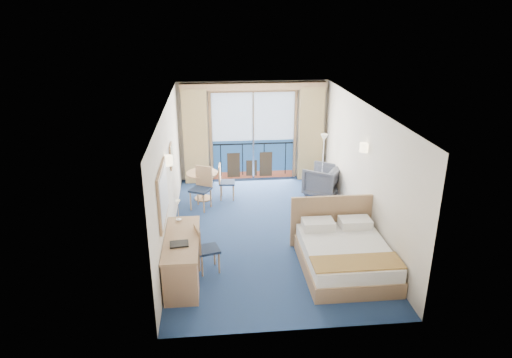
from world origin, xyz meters
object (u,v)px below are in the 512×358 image
Objects in this scene: bed at (344,254)px; desk at (181,270)px; armchair at (323,181)px; floor_lamp at (324,148)px; table_chair_a at (224,180)px; table_chair_b at (202,185)px; nightstand at (354,224)px; round_table at (202,179)px; desk_chair at (204,246)px.

desk is (-2.91, -0.51, 0.15)m from bed.
armchair is 0.82m from floor_lamp.
table_chair_b is at bearing 137.71° from table_chair_a.
floor_lamp is at bearing 82.72° from bed.
round_table is at bearing 143.48° from nightstand.
bed is 3.49× the size of nightstand.
table_chair_b is at bearing -13.25° from desk_chair.
round_table is at bearing 126.61° from bed.
bed reaches higher than armchair.
bed reaches higher than table_chair_b.
table_chair_a is (0.84, 3.99, 0.05)m from desk.
desk_chair is 3.35m from round_table.
armchair reaches higher than round_table.
desk_chair is 3.37m from table_chair_a.
desk_chair is at bearing -129.77° from floor_lamp.
nightstand is 0.57× the size of table_chair_b.
armchair is 0.94× the size of desk_chair.
round_table is (-3.09, -0.29, -0.61)m from floor_lamp.
desk is (-3.39, -4.30, -0.70)m from floor_lamp.
bed reaches higher than desk_chair.
round_table is (-3.03, 0.02, 0.15)m from armchair.
bed is at bearing -115.10° from nightstand.
bed is at bearing -144.41° from table_chair_a.
nightstand is 3.50m from table_chair_a.
desk_chair is at bearing -161.76° from nightstand.
armchair is 5.20m from desk.
table_chair_b is (-3.03, -0.49, 0.18)m from armchair.
desk_chair is 1.15× the size of round_table.
nightstand is 2.76m from floor_lamp.
nightstand is 3.26m from desk_chair.
armchair is at bearing 50.07° from desk.
bed is 2.26× the size of table_chair_a.
bed is at bearing 9.91° from desk.
bed reaches higher than nightstand.
nightstand is 2.31m from armchair.
desk_chair is 2.84m from table_chair_b.
nightstand is at bearing -126.62° from table_chair_a.
desk reaches higher than armchair.
table_chair_a is (-2.62, 2.32, 0.21)m from nightstand.
nightstand is 0.73× the size of round_table.
desk_chair is 1.02× the size of table_chair_a.
desk_chair reaches higher than round_table.
desk is 3.52m from table_chair_b.
table_chair_b is (-3.09, -0.80, -0.58)m from floor_lamp.
round_table is at bearing 117.17° from table_chair_b.
nightstand is 3.65m from table_chair_b.
nightstand is at bearing -88.61° from floor_lamp.
desk_chair is 0.89× the size of table_chair_b.
floor_lamp is at bearing -78.38° from table_chair_a.
armchair is at bearing 36.75° from table_chair_b.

